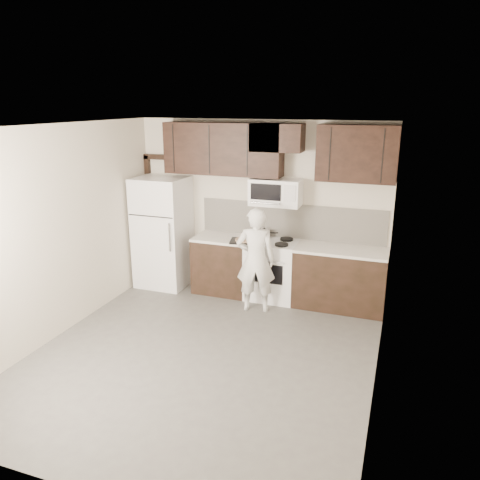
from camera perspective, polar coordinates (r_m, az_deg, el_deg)
The scene contains 14 objects.
floor at distance 5.88m, azimuth -4.38°, elevation -13.67°, with size 4.50×4.50×0.00m, color #4D4B48.
back_wall at distance 7.37m, azimuth 2.47°, elevation 3.96°, with size 4.00×4.00×0.00m, color beige.
ceiling at distance 5.09m, azimuth -5.06°, elevation 13.61°, with size 4.50×4.50×0.00m, color white.
counter_run at distance 7.19m, azimuth 6.25°, elevation -3.91°, with size 2.95×0.64×0.91m.
stove at distance 7.25m, azimuth 3.92°, elevation -3.61°, with size 0.76×0.66×0.94m.
backsplash at distance 7.27m, azimuth 6.19°, elevation 2.32°, with size 2.90×0.02×0.54m, color beige.
upper_cabinets at distance 7.00m, azimuth 3.79°, elevation 11.00°, with size 3.48×0.35×0.78m.
microwave at distance 7.05m, azimuth 4.37°, elevation 5.83°, with size 0.76×0.42×0.40m.
refrigerator at distance 7.75m, azimuth -9.39°, elevation 0.95°, with size 0.80×0.76×1.80m.
door_trim at distance 8.12m, azimuth -10.72°, elevation 4.12°, with size 0.50×0.08×2.12m.
saucepan at distance 7.28m, azimuth 2.98°, elevation 0.77°, with size 0.30×0.18×0.17m.
baking_tray at distance 7.09m, azimuth 0.57°, elevation -0.13°, with size 0.43×0.32×0.02m, color black.
pizza at distance 7.08m, azimuth 0.57°, elevation 0.04°, with size 0.29×0.29×0.02m, color tan.
person at distance 6.71m, azimuth 1.93°, elevation -2.45°, with size 0.56×0.37×1.54m, color white.
Camera 1 is at (2.11, -4.63, 2.96)m, focal length 35.00 mm.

